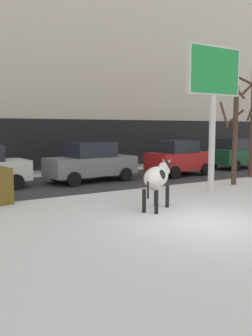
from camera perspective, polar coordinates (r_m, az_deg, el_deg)
name	(u,v)px	position (r m, az deg, el deg)	size (l,w,h in m)	color
ground_plane	(209,223)	(10.03, 12.96, -8.38)	(120.00, 120.00, 0.00)	white
road_strip	(79,183)	(16.88, -7.38, -2.28)	(60.00, 5.60, 0.01)	#333338
building_facade	(29,62)	(23.74, -15.04, 15.74)	(44.00, 6.10, 13.00)	beige
cow_holstein	(157,178)	(11.18, 4.94, -1.50)	(1.82, 1.38, 1.54)	silver
billboard	(214,80)	(14.49, 13.60, 13.28)	(2.52, 0.25, 5.56)	silver
car_grey_sedan	(91,162)	(17.10, -5.51, 0.90)	(4.32, 2.22, 1.84)	slate
car_red_hatchback	(179,158)	(19.41, 8.29, 1.57)	(3.61, 2.12, 1.86)	red
car_darkgreen_hatchback	(236,154)	(23.51, 16.88, 2.19)	(3.61, 2.12, 1.86)	#194C2D
pedestrian_by_cars	(88,157)	(20.50, -6.04, 1.72)	(0.36, 0.24, 1.73)	#282833
bare_tree_far_back	(235,131)	(16.71, 16.78, 5.63)	(1.69, 1.68, 4.74)	#4C3828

